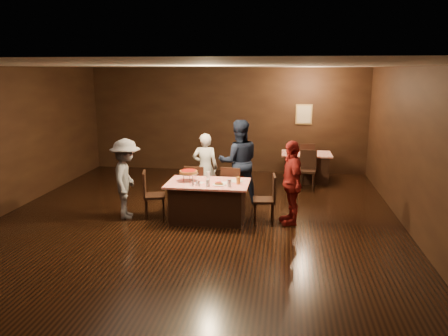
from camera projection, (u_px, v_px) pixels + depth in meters
The scene contains 23 objects.
room at pixel (189, 115), 7.70m from camera, with size 10.00×10.04×3.02m.
main_table at pixel (208, 201), 8.64m from camera, with size 1.60×1.00×0.77m, color red.
back_table at pixel (306, 167), 11.64m from camera, with size 1.30×0.90×0.77m, color #A8170B.
chair_far_left at pixel (196, 186), 9.40m from camera, with size 0.42×0.42×0.95m, color black.
chair_far_right at pixel (233, 188), 9.29m from camera, with size 0.42×0.42×0.95m, color black.
chair_end_left at pixel (154, 195), 8.77m from camera, with size 0.42×0.42×0.95m, color black.
chair_end_right at pixel (264, 199), 8.47m from camera, with size 0.42×0.42×0.95m, color black.
chair_back_near at pixel (307, 170), 10.94m from camera, with size 0.42×0.42×0.95m, color black.
chair_back_far at pixel (305, 159), 12.20m from camera, with size 0.42×0.42×0.95m, color black.
diner_white_jacket at pixel (205, 168), 9.80m from camera, with size 0.57×0.37×1.56m, color silver.
diner_navy_hoodie at pixel (239, 162), 9.64m from camera, with size 0.91×0.71×1.87m, color black.
diner_grey_knit at pixel (126, 179), 8.69m from camera, with size 1.04×0.60×1.61m, color slate.
diner_red_shirt at pixel (291, 183), 8.36m from camera, with size 0.96×0.40×1.63m, color maroon.
pizza_stand at pixel (189, 172), 8.61m from camera, with size 0.38×0.38×0.22m.
plate_with_slice at pixel (219, 184), 8.34m from camera, with size 0.25×0.25×0.06m.
plate_empty at pixel (237, 181), 8.62m from camera, with size 0.25×0.25×0.01m, color white.
glass_front_left at pixel (208, 183), 8.24m from camera, with size 0.08×0.08×0.14m, color silver.
glass_front_right at pixel (229, 183), 8.23m from camera, with size 0.08×0.08×0.14m, color silver.
glass_amber at pixel (238, 181), 8.41m from camera, with size 0.08×0.08×0.14m, color #BF7F26.
glass_back at pixel (208, 175), 8.83m from camera, with size 0.08×0.08×0.14m, color silver.
condiments at pixel (196, 183), 8.29m from camera, with size 0.17×0.10×0.09m.
napkin_center at pixel (223, 183), 8.51m from camera, with size 0.16×0.16×0.01m, color white.
napkin_left at pixel (200, 183), 8.52m from camera, with size 0.16×0.16×0.01m, color white.
Camera 1 is at (1.70, -7.55, 2.92)m, focal length 35.00 mm.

